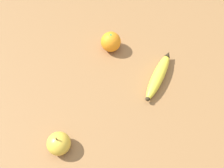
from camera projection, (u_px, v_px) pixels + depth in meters
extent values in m
plane|color=olive|center=(104.00, 98.00, 0.93)|extent=(3.00, 3.00, 0.00)
ellipsoid|color=yellow|center=(158.00, 76.00, 0.96)|extent=(0.22, 0.06, 0.04)
cone|color=#2D2314|center=(168.00, 55.00, 1.00)|extent=(0.03, 0.02, 0.03)
sphere|color=#2D2314|center=(148.00, 99.00, 0.90)|extent=(0.02, 0.02, 0.02)
sphere|color=orange|center=(111.00, 42.00, 1.02)|extent=(0.08, 0.08, 0.08)
cylinder|color=#3D8438|center=(111.00, 35.00, 0.98)|extent=(0.01, 0.01, 0.00)
ellipsoid|color=gold|center=(59.00, 143.00, 0.81)|extent=(0.07, 0.07, 0.07)
cylinder|color=#4C3319|center=(56.00, 139.00, 0.77)|extent=(0.00, 0.00, 0.01)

